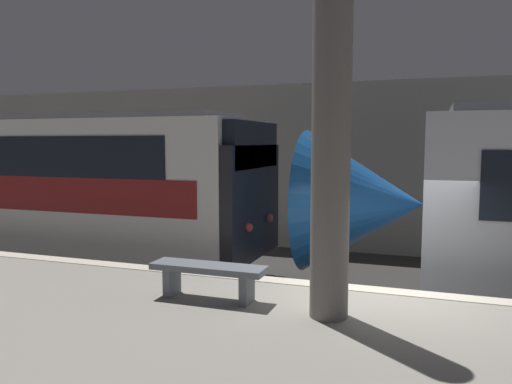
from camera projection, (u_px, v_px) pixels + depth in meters
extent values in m
plane|color=#33302D|center=(381.00, 363.00, 6.99)|extent=(120.00, 120.00, 0.00)
cube|color=beige|center=(382.00, 290.00, 6.75)|extent=(40.00, 0.30, 0.01)
cube|color=#9E998E|center=(408.00, 169.00, 13.36)|extent=(50.00, 0.15, 4.73)
cylinder|color=slate|center=(331.00, 146.00, 5.57)|extent=(0.44, 0.44, 3.92)
cone|color=#195199|center=(363.00, 202.00, 9.47)|extent=(2.20, 2.75, 2.75)
sphere|color=#F2EFCC|center=(314.00, 222.00, 9.83)|extent=(0.20, 0.20, 0.20)
cube|color=black|center=(252.00, 202.00, 10.22)|extent=(0.25, 2.84, 2.34)
cube|color=black|center=(252.00, 145.00, 10.10)|extent=(0.25, 2.55, 0.94)
sphere|color=#EA4C42|center=(249.00, 227.00, 9.59)|extent=(0.18, 0.18, 0.18)
sphere|color=#EA4C42|center=(269.00, 218.00, 10.82)|extent=(0.18, 0.18, 0.18)
cube|color=slate|center=(172.00, 280.00, 6.54)|extent=(0.10, 0.32, 0.41)
cube|color=slate|center=(247.00, 287.00, 6.20)|extent=(0.10, 0.32, 0.41)
cube|color=slate|center=(208.00, 268.00, 6.35)|extent=(1.50, 0.40, 0.08)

